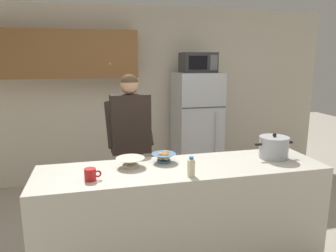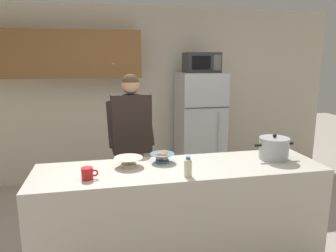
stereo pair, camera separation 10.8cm
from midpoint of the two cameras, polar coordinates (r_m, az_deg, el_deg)
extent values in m
cube|color=beige|center=(4.91, -5.51, 5.61)|extent=(6.00, 0.12, 2.60)
cube|color=brown|center=(4.63, -20.44, 12.05)|extent=(2.21, 0.34, 0.64)
sphere|color=gold|center=(4.43, -11.13, 10.94)|extent=(0.03, 0.03, 0.03)
cube|color=beige|center=(2.96, 1.54, -15.78)|extent=(2.51, 0.68, 0.92)
cube|color=#B7BABF|center=(4.72, 4.46, -0.46)|extent=(0.64, 0.64, 1.65)
cube|color=#333333|center=(4.35, 5.87, 3.32)|extent=(0.63, 0.01, 0.01)
cylinder|color=#B2B2B7|center=(4.48, 7.98, -2.31)|extent=(0.02, 0.02, 0.74)
cube|color=#2D2D30|center=(4.59, 4.74, 11.34)|extent=(0.48, 0.36, 0.28)
cube|color=black|center=(4.40, 4.76, 11.31)|extent=(0.26, 0.01, 0.18)
cube|color=#59595B|center=(4.48, 7.58, 11.26)|extent=(0.11, 0.01, 0.21)
cylinder|color=#726656|center=(3.73, -6.20, -10.66)|extent=(0.11, 0.11, 0.82)
cylinder|color=#726656|center=(3.71, -8.51, -10.86)|extent=(0.11, 0.11, 0.82)
cube|color=#2D231E|center=(3.50, -7.67, 0.39)|extent=(0.44, 0.22, 0.65)
sphere|color=tan|center=(3.44, -7.86, 7.31)|extent=(0.20, 0.20, 0.20)
sphere|color=#4C3823|center=(3.44, -7.88, 7.72)|extent=(0.19, 0.19, 0.19)
cylinder|color=#2D231E|center=(3.66, -4.65, 0.63)|extent=(0.10, 0.38, 0.50)
cylinder|color=#2D231E|center=(3.60, -11.31, 0.25)|extent=(0.10, 0.38, 0.50)
cylinder|color=#ADAFB5|center=(3.14, 17.58, -3.84)|extent=(0.27, 0.27, 0.19)
cylinder|color=#ADAFB5|center=(3.11, 17.70, -2.01)|extent=(0.28, 0.28, 0.02)
sphere|color=black|center=(3.11, 17.73, -1.55)|extent=(0.04, 0.04, 0.04)
cube|color=black|center=(3.05, 14.99, -3.23)|extent=(0.06, 0.02, 0.02)
cube|color=black|center=(3.21, 20.14, -2.77)|extent=(0.06, 0.02, 0.02)
cylinder|color=red|center=(2.55, -15.05, -8.44)|extent=(0.09, 0.09, 0.10)
torus|color=red|center=(2.55, -13.76, -8.38)|extent=(0.06, 0.01, 0.06)
cylinder|color=#4C7299|center=(2.89, -1.83, -6.34)|extent=(0.12, 0.12, 0.02)
cone|color=#4C7299|center=(2.88, -1.83, -5.58)|extent=(0.22, 0.22, 0.06)
sphere|color=tan|center=(2.85, -2.41, -5.48)|extent=(0.07, 0.07, 0.07)
sphere|color=tan|center=(2.91, -1.41, -5.10)|extent=(0.07, 0.07, 0.07)
sphere|color=tan|center=(2.84, -1.45, -5.51)|extent=(0.07, 0.07, 0.07)
cylinder|color=beige|center=(2.80, -7.88, -7.09)|extent=(0.14, 0.14, 0.02)
cone|color=beige|center=(2.79, -7.91, -6.31)|extent=(0.25, 0.25, 0.06)
cylinder|color=beige|center=(2.55, 3.04, -7.60)|extent=(0.06, 0.06, 0.13)
cone|color=beige|center=(2.52, 3.06, -5.95)|extent=(0.06, 0.06, 0.02)
cylinder|color=#3372BF|center=(2.52, 3.06, -5.75)|extent=(0.04, 0.04, 0.02)
camera|label=1|loc=(0.05, -90.96, -0.20)|focal=33.80mm
camera|label=2|loc=(0.05, 89.04, 0.20)|focal=33.80mm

